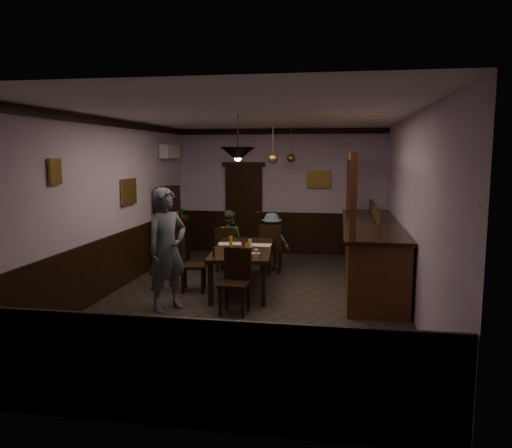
% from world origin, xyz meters
% --- Properties ---
extents(room, '(5.01, 8.01, 3.01)m').
position_xyz_m(room, '(0.00, 0.00, 1.50)').
color(room, '#2D2621').
rests_on(room, ground).
extents(dining_table, '(1.22, 2.29, 0.75)m').
position_xyz_m(dining_table, '(-0.26, 0.59, 0.69)').
color(dining_table, black).
rests_on(dining_table, ground).
extents(chair_far_left, '(0.44, 0.44, 0.92)m').
position_xyz_m(chair_far_left, '(-0.85, 1.81, 0.51)').
color(chair_far_left, black).
rests_on(chair_far_left, ground).
extents(chair_far_right, '(0.45, 0.45, 1.00)m').
position_xyz_m(chair_far_right, '(0.05, 1.90, 0.54)').
color(chair_far_right, black).
rests_on(chair_far_right, ground).
extents(chair_near, '(0.45, 0.45, 0.98)m').
position_xyz_m(chair_near, '(-0.12, -0.72, 0.54)').
color(chair_near, black).
rests_on(chair_near, ground).
extents(chair_side, '(0.49, 0.49, 0.97)m').
position_xyz_m(chair_side, '(-1.17, 0.29, 0.53)').
color(chair_side, black).
rests_on(chair_side, ground).
extents(person_standing, '(0.77, 0.82, 1.89)m').
position_xyz_m(person_standing, '(-1.18, -0.76, 0.94)').
color(person_standing, '#50545B').
rests_on(person_standing, ground).
extents(person_seated_left, '(0.65, 0.53, 1.24)m').
position_xyz_m(person_seated_left, '(-0.87, 2.09, 0.62)').
color(person_seated_left, '#475030').
rests_on(person_seated_left, ground).
extents(person_seated_right, '(0.88, 0.71, 1.19)m').
position_xyz_m(person_seated_right, '(0.03, 2.18, 0.60)').
color(person_seated_right, slate).
rests_on(person_seated_right, ground).
extents(newspaper_left, '(0.48, 0.39, 0.01)m').
position_xyz_m(newspaper_left, '(-0.57, 0.91, 0.75)').
color(newspaper_left, silver).
rests_on(newspaper_left, dining_table).
extents(newspaper_right, '(0.42, 0.30, 0.01)m').
position_xyz_m(newspaper_right, '(-0.01, 0.88, 0.75)').
color(newspaper_right, silver).
rests_on(newspaper_right, dining_table).
extents(napkin, '(0.16, 0.16, 0.00)m').
position_xyz_m(napkin, '(-0.30, 0.29, 0.75)').
color(napkin, '#FFC85D').
rests_on(napkin, dining_table).
extents(saucer, '(0.15, 0.15, 0.01)m').
position_xyz_m(saucer, '(0.05, 0.09, 0.76)').
color(saucer, white).
rests_on(saucer, dining_table).
extents(coffee_cup, '(0.09, 0.09, 0.07)m').
position_xyz_m(coffee_cup, '(0.07, 0.06, 0.80)').
color(coffee_cup, white).
rests_on(coffee_cup, saucer).
extents(pastry_plate, '(0.22, 0.22, 0.01)m').
position_xyz_m(pastry_plate, '(-0.24, 0.04, 0.76)').
color(pastry_plate, white).
rests_on(pastry_plate, dining_table).
extents(pastry_ring_a, '(0.13, 0.13, 0.04)m').
position_xyz_m(pastry_ring_a, '(-0.33, 0.02, 0.79)').
color(pastry_ring_a, '#C68C47').
rests_on(pastry_ring_a, pastry_plate).
extents(pastry_ring_b, '(0.13, 0.13, 0.04)m').
position_xyz_m(pastry_ring_b, '(-0.26, 0.07, 0.79)').
color(pastry_ring_b, '#C68C47').
rests_on(pastry_ring_b, pastry_plate).
extents(soda_can, '(0.07, 0.07, 0.12)m').
position_xyz_m(soda_can, '(-0.16, 0.46, 0.81)').
color(soda_can, '#ECA313').
rests_on(soda_can, dining_table).
extents(beer_glass, '(0.06, 0.06, 0.20)m').
position_xyz_m(beer_glass, '(-0.49, 0.60, 0.85)').
color(beer_glass, '#BF721E').
rests_on(beer_glass, dining_table).
extents(water_glass, '(0.06, 0.06, 0.15)m').
position_xyz_m(water_glass, '(-0.14, 0.61, 0.82)').
color(water_glass, silver).
rests_on(water_glass, dining_table).
extents(pepper_mill, '(0.04, 0.04, 0.14)m').
position_xyz_m(pepper_mill, '(-0.58, -0.22, 0.82)').
color(pepper_mill, black).
rests_on(pepper_mill, dining_table).
extents(sideboard, '(0.46, 1.29, 1.70)m').
position_xyz_m(sideboard, '(-2.21, 2.34, 0.68)').
color(sideboard, black).
rests_on(sideboard, ground).
extents(bar_counter, '(1.00, 4.32, 2.42)m').
position_xyz_m(bar_counter, '(1.99, 1.33, 0.61)').
color(bar_counter, '#552616').
rests_on(bar_counter, ground).
extents(door_back, '(0.90, 0.06, 2.10)m').
position_xyz_m(door_back, '(-0.90, 3.95, 1.05)').
color(door_back, black).
rests_on(door_back, ground).
extents(ac_unit, '(0.20, 0.85, 0.30)m').
position_xyz_m(ac_unit, '(-2.38, 2.90, 2.45)').
color(ac_unit, white).
rests_on(ac_unit, ground).
extents(picture_left_small, '(0.04, 0.28, 0.36)m').
position_xyz_m(picture_left_small, '(-2.46, -1.60, 2.15)').
color(picture_left_small, olive).
rests_on(picture_left_small, ground).
extents(picture_left_large, '(0.04, 0.62, 0.48)m').
position_xyz_m(picture_left_large, '(-2.46, 0.80, 1.70)').
color(picture_left_large, olive).
rests_on(picture_left_large, ground).
extents(picture_back, '(0.55, 0.04, 0.42)m').
position_xyz_m(picture_back, '(0.90, 3.96, 1.80)').
color(picture_back, olive).
rests_on(picture_back, ground).
extents(pendant_iron, '(0.56, 0.56, 0.72)m').
position_xyz_m(pendant_iron, '(-0.18, -0.21, 2.39)').
color(pendant_iron, black).
rests_on(pendant_iron, ground).
extents(pendant_brass_mid, '(0.20, 0.20, 0.81)m').
position_xyz_m(pendant_brass_mid, '(0.10, 1.80, 2.30)').
color(pendant_brass_mid, '#BF8C3F').
rests_on(pendant_brass_mid, ground).
extents(pendant_brass_far, '(0.20, 0.20, 0.81)m').
position_xyz_m(pendant_brass_far, '(0.30, 3.37, 2.30)').
color(pendant_brass_far, '#BF8C3F').
rests_on(pendant_brass_far, ground).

